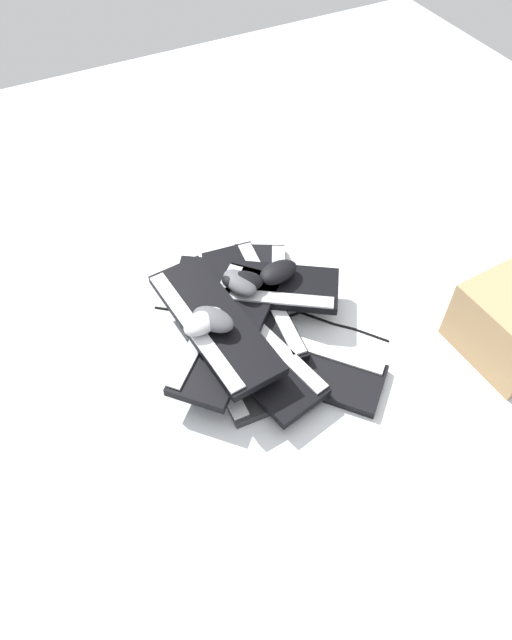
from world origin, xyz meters
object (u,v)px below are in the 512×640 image
object	(u,v)px
keyboard_0	(229,348)
mouse_3	(240,283)
keyboard_6	(256,285)
mouse_0	(213,319)
mouse_5	(243,281)
keyboard_1	(297,363)
keyboard_2	(259,302)
mouse_2	(204,321)
keyboard_7	(213,323)
keyboard_4	(253,303)
keyboard_5	(227,331)
mouse_4	(278,271)
keyboard_3	(250,350)
mouse_1	(279,272)

from	to	relation	value
keyboard_0	mouse_3	world-z (taller)	mouse_3
keyboard_6	mouse_3	size ratio (longest dim) A/B	4.09
mouse_0	mouse_5	distance (m)	0.17
keyboard_1	keyboard_2	distance (m)	0.23
keyboard_2	mouse_0	bearing A→B (deg)	29.08
keyboard_1	mouse_2	bearing A→B (deg)	-35.58
keyboard_0	mouse_0	distance (m)	0.13
keyboard_0	keyboard_7	bearing A→B (deg)	-44.19
keyboard_4	mouse_3	distance (m)	0.08
keyboard_0	mouse_5	distance (m)	0.18
keyboard_5	mouse_5	size ratio (longest dim) A/B	3.84
keyboard_4	mouse_0	xyz separation A→B (m)	(0.15, 0.08, 0.10)
keyboard_4	keyboard_1	bearing A→B (deg)	95.42
keyboard_7	mouse_5	distance (m)	0.15
keyboard_5	mouse_0	distance (m)	0.07
keyboard_4	mouse_4	xyz separation A→B (m)	(-0.09, -0.02, 0.07)
keyboard_2	keyboard_3	xyz separation A→B (m)	(0.10, 0.16, 0.03)
keyboard_2	keyboard_4	xyz separation A→B (m)	(0.03, 0.02, 0.03)
keyboard_6	mouse_0	size ratio (longest dim) A/B	4.09
keyboard_1	mouse_5	size ratio (longest dim) A/B	3.90
keyboard_5	mouse_4	size ratio (longest dim) A/B	3.84
keyboard_2	keyboard_3	size ratio (longest dim) A/B	0.99
keyboard_0	mouse_1	size ratio (longest dim) A/B	4.06
keyboard_5	mouse_4	xyz separation A→B (m)	(-0.20, -0.10, 0.04)
mouse_1	mouse_3	bearing A→B (deg)	-17.84
keyboard_6	keyboard_7	size ratio (longest dim) A/B	0.99
keyboard_1	keyboard_5	distance (m)	0.20
keyboard_2	keyboard_6	bearing A→B (deg)	-73.36
keyboard_2	mouse_1	size ratio (longest dim) A/B	4.17
keyboard_5	keyboard_0	bearing A→B (deg)	82.72
mouse_2	mouse_3	bearing A→B (deg)	19.96
keyboard_6	mouse_0	distance (m)	0.21
keyboard_4	mouse_3	world-z (taller)	mouse_3
mouse_5	keyboard_6	bearing A→B (deg)	31.71
mouse_0	mouse_4	distance (m)	0.25
keyboard_4	mouse_5	bearing A→B (deg)	-60.99
keyboard_1	keyboard_3	size ratio (longest dim) A/B	0.93
keyboard_0	mouse_4	distance (m)	0.24
keyboard_2	mouse_2	bearing A→B (deg)	25.02
keyboard_0	keyboard_7	world-z (taller)	keyboard_7
keyboard_5	mouse_1	bearing A→B (deg)	-155.20
keyboard_2	keyboard_4	size ratio (longest dim) A/B	1.01
keyboard_6	mouse_2	bearing A→B (deg)	27.89
keyboard_6	mouse_4	size ratio (longest dim) A/B	4.09
keyboard_4	keyboard_5	distance (m)	0.14
keyboard_3	mouse_2	distance (m)	0.15
keyboard_3	mouse_1	xyz separation A→B (m)	(-0.16, -0.15, 0.07)
keyboard_3	mouse_0	xyz separation A→B (m)	(0.07, -0.06, 0.10)
keyboard_3	keyboard_5	xyz separation A→B (m)	(0.04, -0.06, 0.03)
keyboard_1	mouse_3	distance (m)	0.26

